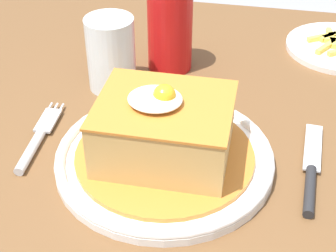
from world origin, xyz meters
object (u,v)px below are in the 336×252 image
(main_plate, at_px, (165,157))
(drinking_glass, at_px, (111,58))
(knife, at_px, (311,177))
(soda_can, at_px, (170,30))
(fork, at_px, (36,141))

(main_plate, relative_size, drinking_glass, 2.44)
(knife, distance_m, drinking_glass, 0.32)
(main_plate, relative_size, knife, 1.55)
(soda_can, height_order, drinking_glass, soda_can)
(main_plate, xyz_separation_m, fork, (-0.16, 0.00, -0.00))
(soda_can, bearing_deg, knife, -47.04)
(drinking_glass, bearing_deg, soda_can, 45.50)
(main_plate, distance_m, knife, 0.17)
(fork, relative_size, knife, 0.85)
(fork, distance_m, drinking_glass, 0.17)
(soda_can, bearing_deg, main_plate, -80.32)
(fork, bearing_deg, soda_can, 60.85)
(knife, distance_m, soda_can, 0.31)
(main_plate, relative_size, fork, 1.81)
(main_plate, distance_m, soda_can, 0.23)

